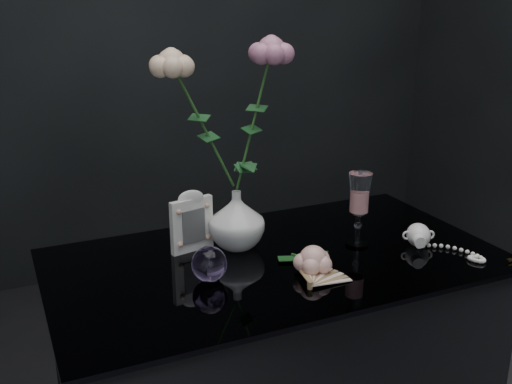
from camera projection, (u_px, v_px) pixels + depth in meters
name	position (u px, v px, depth m)	size (l,w,h in m)	color
vase	(237.00, 219.00, 1.45)	(0.14, 0.14, 0.14)	white
wine_glass	(359.00, 210.00, 1.46)	(0.06, 0.06, 0.19)	white
picture_frame	(192.00, 221.00, 1.43)	(0.11, 0.09, 0.15)	white
paperweight	(209.00, 264.00, 1.29)	(0.08, 0.08, 0.08)	#9F7ECE
paper_fan	(310.00, 284.00, 1.26)	(0.20, 0.16, 0.02)	#EFE8BF
loose_rose	(313.00, 260.00, 1.32)	(0.15, 0.19, 0.06)	#FFB2A4
pearl_jar	(419.00, 234.00, 1.47)	(0.20, 0.21, 0.06)	white
roses	(228.00, 108.00, 1.36)	(0.32, 0.11, 0.41)	#FFC9A2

